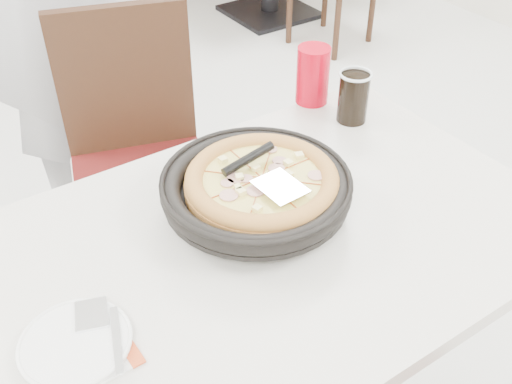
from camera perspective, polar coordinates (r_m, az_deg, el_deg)
main_table at (r=1.53m, az=1.36°, el=-14.28°), size 1.29×0.94×0.75m
chair_far at (r=1.91m, az=-10.72°, el=1.62°), size 0.52×0.52×0.95m
trivet at (r=1.32m, az=1.33°, el=-0.26°), size 0.13×0.13×0.04m
pizza_pan at (r=1.28m, az=0.00°, el=-0.28°), size 0.44×0.44×0.01m
pizza at (r=1.28m, az=0.57°, el=0.58°), size 0.37×0.37×0.02m
pizza_server at (r=1.22m, az=2.31°, el=0.53°), size 0.09×0.11×0.00m
napkin at (r=1.08m, az=-16.48°, el=-14.75°), size 0.15×0.15×0.00m
side_plate at (r=1.09m, az=-16.82°, el=-13.66°), size 0.21×0.21×0.01m
fork at (r=1.07m, az=-13.13°, el=-13.49°), size 0.06×0.14×0.00m
cola_glass at (r=1.61m, az=9.24°, el=8.81°), size 0.09×0.09×0.13m
red_cup at (r=1.68m, az=5.43°, el=11.03°), size 0.10×0.10×0.16m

